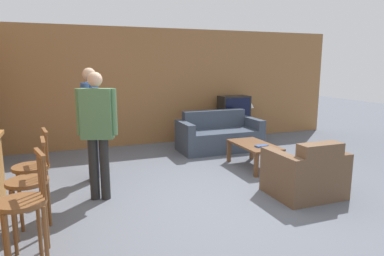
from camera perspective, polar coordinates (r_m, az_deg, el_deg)
The scene contains 14 objects.
ground_plane at distance 4.72m, azimuth 5.11°, elevation -12.01°, with size 24.00×24.00×0.00m, color #565B66.
wall_back at distance 7.85m, azimuth -6.66°, elevation 6.81°, with size 9.40×0.08×2.60m.
bar_chair_near at distance 3.29m, azimuth -26.16°, elevation -12.32°, with size 0.49×0.49×1.09m.
bar_chair_mid at distance 3.80m, azimuth -25.45°, elevation -9.23°, with size 0.43×0.43×1.09m.
bar_chair_far at distance 4.28m, azimuth -24.96°, elevation -6.99°, with size 0.46×0.46×1.09m.
couch_far at distance 7.32m, azimuth 4.48°, elevation -1.32°, with size 1.73×0.84×0.82m.
armchair_near at distance 5.04m, azimuth 18.38°, elevation -7.36°, with size 0.93×0.80×0.80m.
coffee_table at distance 6.15m, azimuth 10.32°, elevation -3.19°, with size 0.57×1.05×0.43m.
tv_unit at distance 8.33m, azimuth 6.91°, elevation -0.18°, with size 1.11×0.45×0.53m.
tv at distance 8.24m, azimuth 7.01°, elevation 3.47°, with size 0.70×0.43×0.54m.
book_on_table at distance 5.94m, azimuth 11.52°, elevation -2.96°, with size 0.23×0.13×0.03m.
table_lamp at distance 8.44m, azimuth 9.53°, elevation 3.87°, with size 0.23×0.23×0.44m.
person_by_window at distance 5.49m, azimuth -16.42°, elevation 1.69°, with size 0.29×0.53×1.76m.
person_by_counter at distance 4.67m, azimuth -15.50°, elevation -0.07°, with size 0.51×0.30×1.71m.
Camera 1 is at (-1.93, -3.91, 1.81)m, focal length 32.00 mm.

